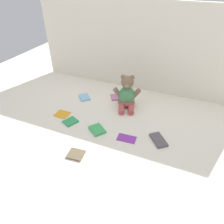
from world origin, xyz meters
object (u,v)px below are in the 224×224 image
(book_case_0, at_px, (76,154))
(book_case_5, at_px, (158,140))
(book_case_6, at_px, (70,121))
(book_case_4, at_px, (116,97))
(teddy_bear, at_px, (127,95))
(book_case_7, at_px, (62,114))
(book_case_2, at_px, (84,97))
(book_case_3, at_px, (97,130))
(book_case_1, at_px, (127,138))

(book_case_0, xyz_separation_m, book_case_5, (0.42, 0.31, 0.00))
(book_case_6, bearing_deg, book_case_0, -28.92)
(book_case_5, bearing_deg, book_case_4, -79.49)
(teddy_bear, bearing_deg, book_case_7, -162.45)
(book_case_2, xyz_separation_m, book_case_4, (0.24, 0.11, -0.00))
(book_case_7, bearing_deg, teddy_bear, -53.32)
(book_case_0, bearing_deg, book_case_2, 18.96)
(book_case_6, bearing_deg, teddy_bear, 73.07)
(book_case_2, xyz_separation_m, book_case_6, (0.07, -0.33, -0.00))
(book_case_6, xyz_separation_m, book_case_7, (-0.11, 0.06, -0.00))
(book_case_4, distance_m, book_case_7, 0.47)
(book_case_4, bearing_deg, book_case_6, -144.52)
(book_case_0, height_order, book_case_3, book_case_3)
(book_case_0, xyz_separation_m, book_case_3, (0.02, 0.25, 0.00))
(book_case_1, bearing_deg, book_case_5, -76.79)
(book_case_4, distance_m, book_case_6, 0.47)
(teddy_bear, bearing_deg, book_case_3, -121.29)
(book_case_6, bearing_deg, book_case_5, 28.08)
(book_case_4, distance_m, book_case_5, 0.59)
(book_case_0, xyz_separation_m, book_case_6, (-0.20, 0.26, 0.00))
(book_case_1, bearing_deg, book_case_7, 79.14)
(teddy_bear, height_order, book_case_4, teddy_bear)
(book_case_4, height_order, book_case_5, book_case_5)
(book_case_1, bearing_deg, teddy_bear, 15.66)
(book_case_7, bearing_deg, book_case_6, -116.45)
(book_case_0, bearing_deg, book_case_6, 32.19)
(book_case_2, bearing_deg, book_case_6, 56.69)
(teddy_bear, distance_m, book_case_7, 0.51)
(book_case_4, bearing_deg, teddy_bear, -65.82)
(book_case_5, height_order, book_case_7, book_case_5)
(book_case_4, xyz_separation_m, book_case_7, (-0.28, -0.38, -0.00))
(book_case_0, distance_m, book_case_1, 0.34)
(book_case_1, bearing_deg, book_case_3, 86.33)
(book_case_0, xyz_separation_m, book_case_7, (-0.31, 0.31, -0.00))
(teddy_bear, xyz_separation_m, book_case_2, (-0.36, -0.03, -0.09))
(book_case_4, xyz_separation_m, book_case_5, (0.45, -0.38, 0.00))
(book_case_3, distance_m, book_case_5, 0.41)
(book_case_1, relative_size, book_case_4, 1.30)
(teddy_bear, xyz_separation_m, book_case_0, (-0.10, -0.61, -0.09))
(book_case_1, height_order, book_case_4, book_case_4)
(teddy_bear, xyz_separation_m, book_case_7, (-0.41, -0.30, -0.09))
(book_case_0, height_order, book_case_2, book_case_2)
(book_case_5, distance_m, book_case_6, 0.62)
(book_case_2, distance_m, book_case_7, 0.27)
(book_case_1, bearing_deg, book_case_4, 25.78)
(book_case_2, height_order, book_case_7, book_case_2)
(book_case_0, distance_m, book_case_7, 0.44)
(book_case_5, bearing_deg, book_case_7, -39.27)
(book_case_1, xyz_separation_m, book_case_7, (-0.53, 0.06, 0.00))
(book_case_3, relative_size, book_case_4, 1.15)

